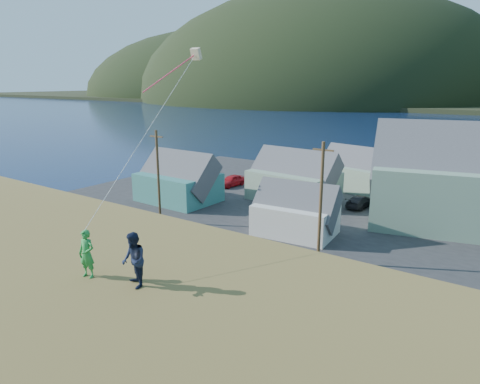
{
  "coord_description": "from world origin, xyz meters",
  "views": [
    {
      "loc": [
        11.02,
        -26.67,
        13.49
      ],
      "look_at": [
        0.81,
        -11.84,
        8.8
      ],
      "focal_mm": 32.0,
      "sensor_mm": 36.0,
      "label": 1
    }
  ],
  "objects_px": {
    "shed_teal": "(178,179)",
    "kite_flyer_navy": "(134,260)",
    "shed_palegreen_near": "(294,178)",
    "shed_palegreen_far": "(359,171)",
    "wharf": "(394,168)",
    "kite_flyer_green": "(87,254)",
    "shed_white": "(296,211)"
  },
  "relations": [
    {
      "from": "wharf",
      "to": "shed_palegreen_far",
      "type": "distance_m",
      "value": 14.95
    },
    {
      "from": "wharf",
      "to": "shed_teal",
      "type": "distance_m",
      "value": 35.35
    },
    {
      "from": "shed_palegreen_far",
      "to": "kite_flyer_green",
      "type": "relative_size",
      "value": 6.74
    },
    {
      "from": "shed_palegreen_near",
      "to": "shed_white",
      "type": "distance_m",
      "value": 11.38
    },
    {
      "from": "shed_teal",
      "to": "kite_flyer_navy",
      "type": "xyz_separation_m",
      "value": [
        22.98,
        -26.79,
        5.45
      ]
    },
    {
      "from": "shed_white",
      "to": "shed_palegreen_near",
      "type": "bearing_deg",
      "value": 113.66
    },
    {
      "from": "wharf",
      "to": "kite_flyer_green",
      "type": "distance_m",
      "value": 59.54
    },
    {
      "from": "shed_palegreen_far",
      "to": "kite_flyer_green",
      "type": "height_order",
      "value": "kite_flyer_green"
    },
    {
      "from": "shed_palegreen_near",
      "to": "kite_flyer_navy",
      "type": "relative_size",
      "value": 5.84
    },
    {
      "from": "shed_teal",
      "to": "shed_palegreen_far",
      "type": "distance_m",
      "value": 22.66
    },
    {
      "from": "wharf",
      "to": "shed_white",
      "type": "distance_m",
      "value": 33.93
    },
    {
      "from": "shed_white",
      "to": "kite_flyer_navy",
      "type": "height_order",
      "value": "kite_flyer_navy"
    },
    {
      "from": "wharf",
      "to": "shed_teal",
      "type": "height_order",
      "value": "shed_teal"
    },
    {
      "from": "shed_palegreen_near",
      "to": "kite_flyer_navy",
      "type": "distance_m",
      "value": 37.03
    },
    {
      "from": "kite_flyer_navy",
      "to": "wharf",
      "type": "bearing_deg",
      "value": 125.42
    },
    {
      "from": "shed_palegreen_near",
      "to": "kite_flyer_green",
      "type": "bearing_deg",
      "value": -68.62
    },
    {
      "from": "shed_palegreen_near",
      "to": "shed_palegreen_far",
      "type": "distance_m",
      "value": 10.14
    },
    {
      "from": "shed_white",
      "to": "kite_flyer_green",
      "type": "xyz_separation_m",
      "value": [
        5.05,
        -24.92,
        5.76
      ]
    },
    {
      "from": "shed_palegreen_near",
      "to": "shed_palegreen_far",
      "type": "bearing_deg",
      "value": 68.39
    },
    {
      "from": "kite_flyer_green",
      "to": "shed_palegreen_near",
      "type": "bearing_deg",
      "value": 95.23
    },
    {
      "from": "shed_palegreen_near",
      "to": "kite_flyer_navy",
      "type": "bearing_deg",
      "value": -65.75
    },
    {
      "from": "wharf",
      "to": "shed_teal",
      "type": "relative_size",
      "value": 2.84
    },
    {
      "from": "wharf",
      "to": "kite_flyer_green",
      "type": "height_order",
      "value": "kite_flyer_green"
    },
    {
      "from": "shed_palegreen_far",
      "to": "kite_flyer_navy",
      "type": "xyz_separation_m",
      "value": [
        7.79,
        -43.61,
        5.53
      ]
    },
    {
      "from": "shed_palegreen_far",
      "to": "kite_flyer_navy",
      "type": "bearing_deg",
      "value": -67.25
    },
    {
      "from": "shed_teal",
      "to": "shed_palegreen_far",
      "type": "height_order",
      "value": "shed_teal"
    },
    {
      "from": "kite_flyer_navy",
      "to": "shed_white",
      "type": "bearing_deg",
      "value": 133.88
    },
    {
      "from": "shed_teal",
      "to": "shed_white",
      "type": "height_order",
      "value": "shed_teal"
    },
    {
      "from": "wharf",
      "to": "shed_palegreen_near",
      "type": "xyz_separation_m",
      "value": [
        -4.97,
        -23.89,
        2.26
      ]
    },
    {
      "from": "shed_white",
      "to": "shed_palegreen_far",
      "type": "relative_size",
      "value": 0.71
    },
    {
      "from": "kite_flyer_green",
      "to": "wharf",
      "type": "bearing_deg",
      "value": 83.87
    },
    {
      "from": "kite_flyer_navy",
      "to": "kite_flyer_green",
      "type": "bearing_deg",
      "value": -139.19
    }
  ]
}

